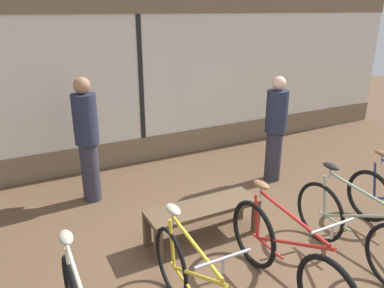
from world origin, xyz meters
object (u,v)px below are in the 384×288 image
Objects in this scene: bicycle_center at (285,259)px; customer_near_rack at (87,136)px; display_bench at (203,212)px; customer_by_window at (275,127)px; bicycle_right at (354,230)px.

customer_near_rack is (-1.21, 2.84, 0.59)m from bicycle_center.
display_bench is 0.82× the size of customer_by_window.
customer_near_rack is at bearing 113.02° from bicycle_center.
customer_by_window is at bearing 53.46° from bicycle_center.
bicycle_right is at bearing 2.21° from bicycle_center.
bicycle_right is 0.97× the size of customer_near_rack.
display_bench is at bearing 137.21° from bicycle_right.
display_bench is 2.01m from customer_near_rack.
customer_by_window reaches higher than display_bench.
display_bench is 0.77× the size of customer_near_rack.
bicycle_right is 1.26× the size of display_bench.
bicycle_center reaches higher than display_bench.
customer_by_window is (2.81, -0.68, -0.09)m from customer_near_rack.
display_bench is at bearing -152.31° from customer_by_window.
display_bench is (-0.25, 1.19, -0.03)m from bicycle_center.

